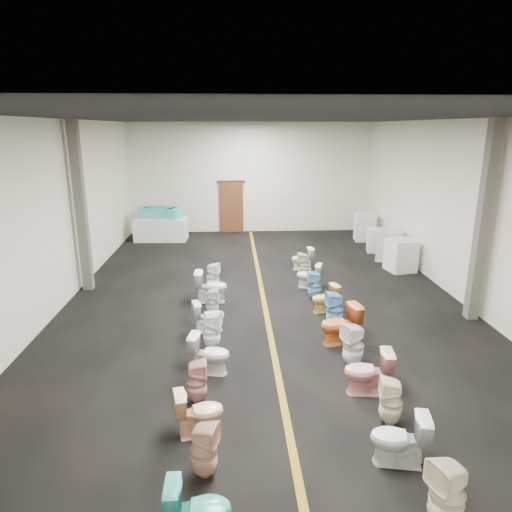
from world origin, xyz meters
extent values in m
plane|color=black|center=(0.00, 0.00, 0.00)|extent=(16.00, 16.00, 0.00)
plane|color=black|center=(0.00, 0.00, 4.50)|extent=(16.00, 16.00, 0.00)
plane|color=beige|center=(0.00, 8.00, 2.25)|extent=(10.00, 0.00, 10.00)
plane|color=beige|center=(0.00, -8.00, 2.25)|extent=(10.00, 0.00, 10.00)
plane|color=beige|center=(-5.00, 0.00, 2.25)|extent=(0.00, 16.00, 16.00)
plane|color=beige|center=(5.00, 0.00, 2.25)|extent=(0.00, 16.00, 16.00)
cube|color=#866613|center=(0.00, 0.00, 0.00)|extent=(0.12, 15.60, 0.01)
cube|color=#562D19|center=(-0.80, 7.94, 1.05)|extent=(1.00, 0.10, 2.10)
cube|color=#331C11|center=(-0.80, 7.95, 2.12)|extent=(1.15, 0.08, 0.10)
cube|color=#59544C|center=(-4.75, 1.00, 2.25)|extent=(0.25, 0.25, 4.50)
cube|color=#59544C|center=(4.75, -1.50, 2.25)|extent=(0.25, 0.25, 4.50)
cube|color=white|center=(-3.57, 6.60, 0.44)|extent=(2.04, 1.10, 0.88)
cube|color=#44C4C0|center=(-3.57, 6.60, 1.05)|extent=(1.33, 0.96, 0.50)
cylinder|color=#44C4C0|center=(-4.15, 6.76, 1.05)|extent=(0.66, 0.66, 0.50)
cylinder|color=#44C4C0|center=(-2.99, 6.44, 1.05)|extent=(0.66, 0.66, 0.50)
cube|color=teal|center=(-3.57, 6.60, 1.25)|extent=(1.08, 0.71, 0.20)
cube|color=silver|center=(4.40, 2.16, 0.49)|extent=(0.91, 0.91, 0.98)
cube|color=beige|center=(4.40, 3.36, 0.51)|extent=(0.96, 0.96, 1.03)
cube|color=silver|center=(4.40, 4.46, 0.41)|extent=(0.85, 0.85, 0.81)
cube|color=white|center=(4.40, 6.10, 0.53)|extent=(0.82, 0.82, 1.06)
imported|color=teal|center=(-1.19, -7.11, 0.36)|extent=(0.70, 0.40, 0.72)
imported|color=#D6A285|center=(-1.18, -6.21, 0.38)|extent=(0.44, 0.43, 0.77)
imported|color=#FBC497|center=(-1.30, -5.37, 0.36)|extent=(0.77, 0.54, 0.71)
imported|color=#D79391|center=(-1.39, -4.57, 0.37)|extent=(0.36, 0.35, 0.74)
imported|color=white|center=(-1.22, -3.66, 0.37)|extent=(0.79, 0.54, 0.75)
imported|color=white|center=(-1.22, -2.74, 0.39)|extent=(0.45, 0.44, 0.78)
imported|color=white|center=(-1.32, -1.89, 0.35)|extent=(0.75, 0.54, 0.69)
imported|color=silver|center=(-1.28, -1.08, 0.34)|extent=(0.34, 0.33, 0.68)
imported|color=white|center=(-1.34, -0.16, 0.41)|extent=(0.82, 0.49, 0.82)
imported|color=white|center=(-1.33, 0.69, 0.39)|extent=(0.44, 0.43, 0.78)
imported|color=beige|center=(1.52, -7.13, 0.43)|extent=(0.50, 0.50, 0.86)
imported|color=silver|center=(1.35, -6.13, 0.38)|extent=(0.80, 0.55, 0.75)
imported|color=#F6EECD|center=(1.53, -5.30, 0.38)|extent=(0.41, 0.40, 0.76)
imported|color=#EAA29E|center=(1.42, -4.47, 0.40)|extent=(0.82, 0.52, 0.79)
imported|color=white|center=(1.41, -3.59, 0.43)|extent=(0.51, 0.50, 0.86)
imported|color=orange|center=(1.39, -2.63, 0.42)|extent=(0.90, 0.63, 0.83)
imported|color=#6EACEC|center=(1.45, -1.85, 0.41)|extent=(0.42, 0.41, 0.83)
imported|color=#DEB957|center=(1.42, -0.95, 0.34)|extent=(0.74, 0.54, 0.67)
imported|color=#6CB0E7|center=(1.31, -0.14, 0.38)|extent=(0.35, 0.35, 0.77)
imported|color=white|center=(1.31, 0.76, 0.35)|extent=(0.78, 0.60, 0.70)
imported|color=beige|center=(1.31, 1.72, 0.37)|extent=(0.34, 0.33, 0.74)
imported|color=white|center=(1.39, 2.46, 0.34)|extent=(0.72, 0.48, 0.69)
camera|label=1|loc=(-0.79, -11.09, 4.29)|focal=32.00mm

